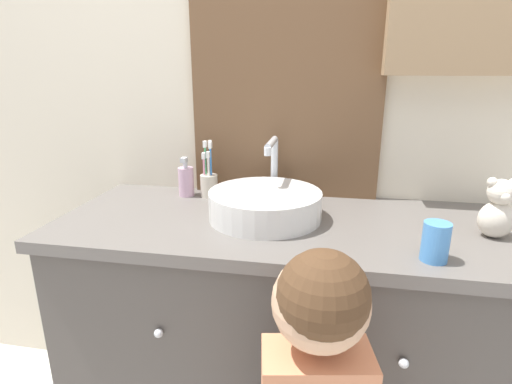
{
  "coord_description": "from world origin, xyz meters",
  "views": [
    {
      "loc": [
        0.11,
        -0.78,
        1.28
      ],
      "look_at": [
        -0.09,
        0.27,
        0.95
      ],
      "focal_mm": 28.0,
      "sensor_mm": 36.0,
      "label": 1
    }
  ],
  "objects_px": {
    "soap_dispenser": "(186,181)",
    "sink_basin": "(266,203)",
    "teddy_bear": "(498,210)",
    "drinking_cup": "(436,242)",
    "toothbrush_holder": "(209,182)"
  },
  "relations": [
    {
      "from": "teddy_bear",
      "to": "drinking_cup",
      "type": "xyz_separation_m",
      "value": [
        -0.19,
        -0.17,
        -0.03
      ]
    },
    {
      "from": "toothbrush_holder",
      "to": "drinking_cup",
      "type": "distance_m",
      "value": 0.76
    },
    {
      "from": "sink_basin",
      "to": "soap_dispenser",
      "type": "bearing_deg",
      "value": 151.83
    },
    {
      "from": "soap_dispenser",
      "to": "teddy_bear",
      "type": "relative_size",
      "value": 0.85
    },
    {
      "from": "teddy_bear",
      "to": "drinking_cup",
      "type": "height_order",
      "value": "teddy_bear"
    },
    {
      "from": "soap_dispenser",
      "to": "teddy_bear",
      "type": "xyz_separation_m",
      "value": [
        0.93,
        -0.2,
        0.02
      ]
    },
    {
      "from": "soap_dispenser",
      "to": "teddy_bear",
      "type": "distance_m",
      "value": 0.96
    },
    {
      "from": "sink_basin",
      "to": "toothbrush_holder",
      "type": "relative_size",
      "value": 1.96
    },
    {
      "from": "toothbrush_holder",
      "to": "soap_dispenser",
      "type": "xyz_separation_m",
      "value": [
        -0.08,
        -0.01,
        0.0
      ]
    },
    {
      "from": "toothbrush_holder",
      "to": "soap_dispenser",
      "type": "distance_m",
      "value": 0.08
    },
    {
      "from": "soap_dispenser",
      "to": "teddy_bear",
      "type": "bearing_deg",
      "value": -12.1
    },
    {
      "from": "soap_dispenser",
      "to": "sink_basin",
      "type": "bearing_deg",
      "value": -28.17
    },
    {
      "from": "sink_basin",
      "to": "drinking_cup",
      "type": "bearing_deg",
      "value": -25.55
    },
    {
      "from": "teddy_bear",
      "to": "sink_basin",
      "type": "bearing_deg",
      "value": 176.88
    },
    {
      "from": "drinking_cup",
      "to": "sink_basin",
      "type": "bearing_deg",
      "value": 154.45
    }
  ]
}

